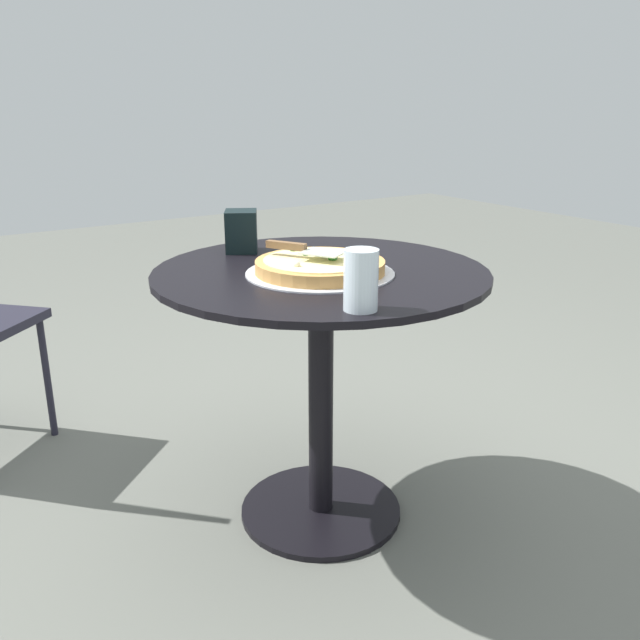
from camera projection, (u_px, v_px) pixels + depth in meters
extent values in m
plane|color=#60635B|center=(321.00, 512.00, 1.95)|extent=(10.00, 10.00, 0.00)
cylinder|color=black|center=(321.00, 273.00, 1.72)|extent=(0.86, 0.86, 0.02)
cylinder|color=black|center=(321.00, 398.00, 1.84)|extent=(0.07, 0.07, 0.69)
cylinder|color=black|center=(321.00, 509.00, 1.95)|extent=(0.46, 0.46, 0.02)
cylinder|color=silver|center=(320.00, 273.00, 1.68)|extent=(0.37, 0.37, 0.00)
cylinder|color=tan|center=(320.00, 266.00, 1.67)|extent=(0.32, 0.32, 0.03)
cylinder|color=#F1DE96|center=(320.00, 260.00, 1.66)|extent=(0.28, 0.28, 0.00)
sphere|color=#286620|center=(306.00, 253.00, 1.71)|extent=(0.02, 0.02, 0.02)
sphere|color=#2D7323|center=(333.00, 257.00, 1.66)|extent=(0.02, 0.02, 0.02)
sphere|color=#F6E6BF|center=(297.00, 264.00, 1.59)|extent=(0.02, 0.02, 0.02)
sphere|color=#23742E|center=(332.00, 254.00, 1.69)|extent=(0.02, 0.02, 0.02)
sphere|color=#216121|center=(293.00, 249.00, 1.75)|extent=(0.02, 0.02, 0.02)
cube|color=silver|center=(323.00, 252.00, 1.65)|extent=(0.12, 0.13, 0.00)
cube|color=brown|center=(286.00, 246.00, 1.69)|extent=(0.07, 0.10, 0.02)
cylinder|color=white|center=(361.00, 280.00, 1.37)|extent=(0.07, 0.07, 0.13)
cube|color=black|center=(241.00, 231.00, 1.90)|extent=(0.12, 0.13, 0.12)
cylinder|color=#211F2C|center=(47.00, 378.00, 2.33)|extent=(0.02, 0.02, 0.44)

